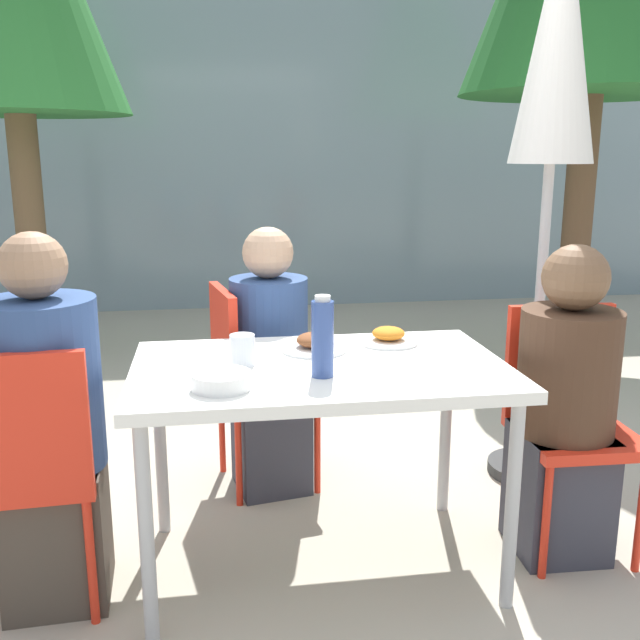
{
  "coord_description": "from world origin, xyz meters",
  "views": [
    {
      "loc": [
        -0.35,
        -2.24,
        1.42
      ],
      "look_at": [
        0.0,
        0.0,
        0.89
      ],
      "focal_mm": 40.0,
      "sensor_mm": 36.0,
      "label": 1
    }
  ],
  "objects": [
    {
      "name": "ground_plane",
      "position": [
        0.0,
        0.0,
        0.0
      ],
      "size": [
        24.0,
        24.0,
        0.0
      ],
      "primitive_type": "plane",
      "color": "#B2A893"
    },
    {
      "name": "building_facade",
      "position": [
        0.0,
        4.51,
        1.5
      ],
      "size": [
        10.0,
        0.2,
        3.0
      ],
      "color": "gray",
      "rests_on": "ground"
    },
    {
      "name": "dining_table",
      "position": [
        0.0,
        0.0,
        0.67
      ],
      "size": [
        1.23,
        0.76,
        0.74
      ],
      "color": "white",
      "rests_on": "ground"
    },
    {
      "name": "chair_left",
      "position": [
        -0.91,
        -0.13,
        0.52
      ],
      "size": [
        0.42,
        0.42,
        0.88
      ],
      "rotation": [
        0.0,
        0.0,
        0.05
      ],
      "color": "red",
      "rests_on": "ground"
    },
    {
      "name": "person_left",
      "position": [
        -0.87,
        -0.05,
        0.56
      ],
      "size": [
        0.35,
        0.35,
        1.2
      ],
      "rotation": [
        0.0,
        0.0,
        0.05
      ],
      "color": "#473D33",
      "rests_on": "ground"
    },
    {
      "name": "chair_right",
      "position": [
        0.92,
        0.05,
        0.52
      ],
      "size": [
        0.41,
        0.41,
        0.88
      ],
      "rotation": [
        0.0,
        0.0,
        3.11
      ],
      "color": "red",
      "rests_on": "ground"
    },
    {
      "name": "person_right",
      "position": [
        0.87,
        -0.03,
        0.53
      ],
      "size": [
        0.34,
        0.34,
        1.13
      ],
      "rotation": [
        0.0,
        0.0,
        3.11
      ],
      "color": "#383842",
      "rests_on": "ground"
    },
    {
      "name": "chair_far",
      "position": [
        -0.2,
        0.67,
        0.52
      ],
      "size": [
        0.47,
        0.47,
        0.88
      ],
      "rotation": [
        0.0,
        0.0,
        -1.39
      ],
      "color": "red",
      "rests_on": "ground"
    },
    {
      "name": "person_far",
      "position": [
        -0.12,
        0.63,
        0.54
      ],
      "size": [
        0.34,
        0.34,
        1.13
      ],
      "rotation": [
        0.0,
        0.0,
        -1.39
      ],
      "color": "#383842",
      "rests_on": "ground"
    },
    {
      "name": "closed_umbrella",
      "position": [
        1.05,
        0.59,
        1.77
      ],
      "size": [
        0.36,
        0.36,
        2.39
      ],
      "color": "#333333",
      "rests_on": "ground"
    },
    {
      "name": "plate_0",
      "position": [
        0.01,
        0.17,
        0.76
      ],
      "size": [
        0.23,
        0.23,
        0.06
      ],
      "color": "white",
      "rests_on": "dining_table"
    },
    {
      "name": "plate_1",
      "position": [
        0.29,
        0.23,
        0.76
      ],
      "size": [
        0.22,
        0.22,
        0.06
      ],
      "color": "white",
      "rests_on": "dining_table"
    },
    {
      "name": "bottle",
      "position": [
        -0.01,
        -0.13,
        0.86
      ],
      "size": [
        0.07,
        0.07,
        0.26
      ],
      "color": "#334C8E",
      "rests_on": "dining_table"
    },
    {
      "name": "drinking_cup",
      "position": [
        -0.25,
        0.03,
        0.79
      ],
      "size": [
        0.08,
        0.08,
        0.1
      ],
      "color": "white",
      "rests_on": "dining_table"
    },
    {
      "name": "salad_bowl",
      "position": [
        -0.33,
        -0.2,
        0.76
      ],
      "size": [
        0.18,
        0.18,
        0.05
      ],
      "color": "white",
      "rests_on": "dining_table"
    }
  ]
}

